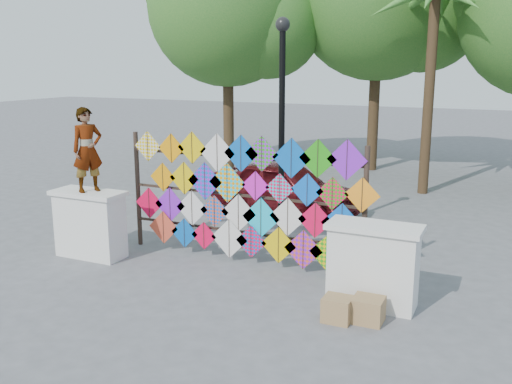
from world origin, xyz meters
TOP-DOWN VIEW (x-y plane):
  - ground at (0.00, 0.00)m, footprint 80.00×80.00m
  - parapet_left at (-2.70, -0.20)m, footprint 1.40×0.65m
  - parapet_right at (2.70, -0.20)m, footprint 1.40×0.65m
  - kite_rack at (0.13, 0.72)m, footprint 4.91×0.24m
  - tree_west at (-4.40, 9.03)m, footprint 5.85×5.20m
  - palm_tree at (2.20, 8.00)m, footprint 3.62×3.62m
  - vendor_woman at (-2.64, -0.20)m, footprint 0.60×0.68m
  - sedan at (-0.53, 4.33)m, footprint 3.92×2.00m
  - lamppost at (0.30, 2.00)m, footprint 0.28×0.28m
  - cardboard_box_near at (2.39, -0.95)m, footprint 0.40×0.36m
  - cardboard_box_far at (2.79, -0.79)m, footprint 0.43×0.40m

SIDE VIEW (x-z plane):
  - ground at x=0.00m, z-range 0.00..0.00m
  - cardboard_box_near at x=2.39m, z-range 0.00..0.36m
  - cardboard_box_far at x=2.79m, z-range 0.00..0.36m
  - sedan at x=-0.53m, z-range 0.00..1.28m
  - parapet_left at x=-2.70m, z-range 0.01..1.29m
  - parapet_right at x=2.70m, z-range 0.01..1.29m
  - kite_rack at x=0.13m, z-range 0.01..2.41m
  - vendor_woman at x=-2.64m, z-range 1.28..2.84m
  - lamppost at x=0.30m, z-range 0.46..4.92m
  - palm_tree at x=2.20m, z-range 2.04..7.87m
  - tree_west at x=-4.40m, z-range 1.38..9.39m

